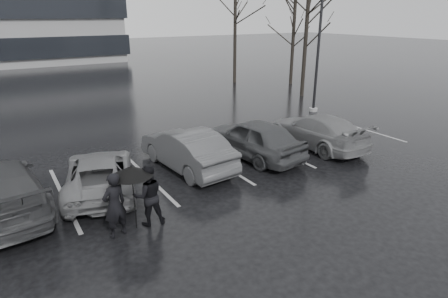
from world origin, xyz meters
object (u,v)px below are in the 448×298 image
object	(u,v)px
car_east	(317,130)
tree_east	(306,36)
pedestrian_left	(115,205)
car_west_a	(187,149)
pedestrian_right	(148,195)
car_west_b	(99,173)
lamp_post	(319,40)
car_main	(253,138)
tree_north	(235,29)
tree_ne	(293,39)

from	to	relation	value
car_east	tree_east	bearing A→B (deg)	-128.69
pedestrian_left	car_west_a	bearing A→B (deg)	-154.92
pedestrian_right	car_west_a	bearing A→B (deg)	-122.28
car_west_b	lamp_post	world-z (taller)	lamp_post
pedestrian_right	car_main	bearing A→B (deg)	-144.81
car_east	pedestrian_left	size ratio (longest dim) A/B	2.74
car_west_a	tree_east	world-z (taller)	tree_east
pedestrian_left	car_east	bearing A→B (deg)	178.11
car_west_b	tree_north	size ratio (longest dim) A/B	0.52
car_east	lamp_post	xyz separation A→B (m)	(4.31, 4.52, 3.31)
car_west_a	car_east	world-z (taller)	car_west_a
car_main	pedestrian_left	size ratio (longest dim) A/B	2.59
tree_north	car_west_b	bearing A→B (deg)	-135.35
tree_ne	car_west_a	bearing A→B (deg)	-142.95
pedestrian_left	tree_north	world-z (taller)	tree_north
car_east	lamp_post	bearing A→B (deg)	-132.54
pedestrian_left	pedestrian_right	bearing A→B (deg)	171.82
car_east	tree_east	size ratio (longest dim) A/B	0.60
car_west_a	lamp_post	size ratio (longest dim) A/B	0.52
car_west_a	car_east	size ratio (longest dim) A/B	0.94
pedestrian_left	tree_north	bearing A→B (deg)	-146.98
car_east	tree_east	xyz separation A→B (m)	(6.81, 8.17, 3.30)
lamp_post	tree_ne	bearing A→B (deg)	56.85
tree_ne	tree_east	bearing A→B (deg)	-122.01
pedestrian_right	tree_ne	size ratio (longest dim) A/B	0.24
pedestrian_left	tree_north	distance (m)	23.45
car_east	tree_north	xyz separation A→B (m)	(5.81, 15.17, 3.55)
car_west_a	car_west_b	world-z (taller)	car_west_a
pedestrian_left	tree_ne	xyz separation A→B (m)	(18.70, 14.54, 2.62)
car_west_a	tree_ne	xyz separation A→B (m)	(15.14, 11.43, 2.76)
car_main	car_west_b	bearing A→B (deg)	-7.76
pedestrian_left	car_west_b	bearing A→B (deg)	-112.67
car_west_a	tree_ne	world-z (taller)	tree_ne
tree_east	car_main	bearing A→B (deg)	-141.80
car_west_a	tree_ne	bearing A→B (deg)	-148.13
car_main	tree_east	world-z (taller)	tree_east
car_east	pedestrian_left	xyz separation A→B (m)	(-9.39, -2.37, 0.18)
car_west_a	pedestrian_left	xyz separation A→B (m)	(-3.56, -3.11, 0.13)
car_west_a	car_east	bearing A→B (deg)	167.62
lamp_post	tree_ne	size ratio (longest dim) A/B	1.25
car_east	pedestrian_left	bearing A→B (deg)	15.30
lamp_post	car_main	bearing A→B (deg)	-150.82
tree_ne	car_main	bearing A→B (deg)	-136.43
car_west_b	car_east	size ratio (longest dim) A/B	0.92
car_west_a	lamp_post	bearing A→B (deg)	-164.73
tree_north	car_east	bearing A→B (deg)	-110.96
tree_north	pedestrian_right	bearing A→B (deg)	-129.32
pedestrian_left	tree_ne	bearing A→B (deg)	-158.21
car_west_b	car_east	world-z (taller)	car_east
car_main	tree_ne	world-z (taller)	tree_ne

